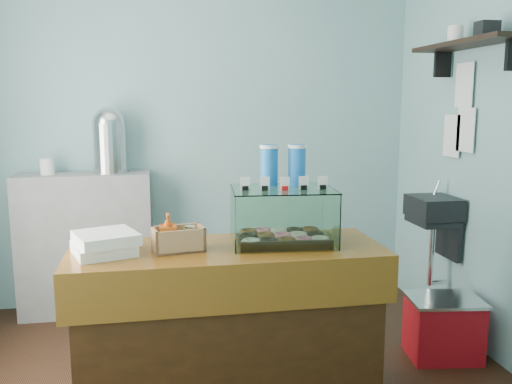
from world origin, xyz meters
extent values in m
cube|color=#7CAEB6|center=(0.00, 1.50, 1.40)|extent=(3.50, 0.04, 2.80)
cube|color=#7CAEB6|center=(0.00, -1.50, 1.40)|extent=(3.50, 0.04, 2.80)
cube|color=#7CAEB6|center=(1.75, 0.00, 1.40)|extent=(0.04, 3.00, 2.80)
cube|color=black|center=(1.58, 0.55, 0.90)|extent=(0.30, 0.35, 0.15)
cube|color=black|center=(1.71, 0.55, 0.70)|extent=(0.04, 0.30, 0.35)
cylinder|color=silver|center=(1.65, 0.65, 1.02)|extent=(0.02, 0.02, 0.12)
cylinder|color=silver|center=(1.58, 0.55, 0.55)|extent=(0.04, 0.04, 0.45)
cube|color=black|center=(1.60, 0.30, 2.00)|extent=(0.25, 1.00, 0.03)
cube|color=black|center=(1.67, 0.70, 1.90)|extent=(0.12, 0.03, 0.18)
cube|color=white|center=(1.73, 0.45, 1.45)|extent=(0.01, 0.21, 0.30)
cube|color=white|center=(1.73, 0.62, 1.40)|extent=(0.01, 0.21, 0.30)
cube|color=white|center=(1.73, 0.50, 1.75)|extent=(0.01, 0.21, 0.30)
cube|color=#3F200C|center=(0.00, -0.25, 0.42)|extent=(1.50, 0.56, 0.84)
cube|color=#4B230A|center=(0.00, -0.25, 0.87)|extent=(1.60, 0.60, 0.06)
cube|color=#4B230A|center=(0.00, -0.53, 0.75)|extent=(1.60, 0.04, 0.18)
cube|color=#98989B|center=(-0.90, 1.32, 0.55)|extent=(1.00, 0.32, 1.10)
cube|color=black|center=(0.30, -0.21, 0.91)|extent=(0.49, 0.37, 0.02)
torus|color=beige|center=(0.12, -0.30, 0.94)|extent=(0.10, 0.10, 0.03)
torus|color=black|center=(0.20, -0.31, 0.94)|extent=(0.10, 0.10, 0.03)
torus|color=brown|center=(0.29, -0.31, 0.94)|extent=(0.10, 0.10, 0.03)
torus|color=#DE688D|center=(0.38, -0.32, 0.94)|extent=(0.10, 0.10, 0.03)
torus|color=beige|center=(0.46, -0.33, 0.94)|extent=(0.10, 0.10, 0.03)
torus|color=black|center=(0.12, -0.19, 0.94)|extent=(0.10, 0.10, 0.03)
torus|color=brown|center=(0.21, -0.20, 0.94)|extent=(0.10, 0.10, 0.03)
torus|color=#DE688D|center=(0.30, -0.21, 0.94)|extent=(0.10, 0.10, 0.03)
torus|color=beige|center=(0.39, -0.21, 0.94)|extent=(0.10, 0.10, 0.03)
torus|color=black|center=(0.47, -0.22, 0.94)|extent=(0.10, 0.10, 0.03)
torus|color=brown|center=(0.13, -0.09, 0.94)|extent=(0.10, 0.10, 0.03)
torus|color=#DE688D|center=(0.22, -0.09, 0.94)|extent=(0.10, 0.10, 0.03)
torus|color=beige|center=(0.31, -0.10, 0.94)|extent=(0.10, 0.10, 0.03)
torus|color=black|center=(0.39, -0.11, 0.94)|extent=(0.10, 0.10, 0.03)
torus|color=brown|center=(0.48, -0.11, 0.94)|extent=(0.10, 0.10, 0.03)
cube|color=white|center=(0.28, -0.40, 1.04)|extent=(0.52, 0.05, 0.28)
cube|color=white|center=(0.31, -0.02, 1.04)|extent=(0.52, 0.05, 0.28)
cube|color=white|center=(0.04, -0.19, 1.04)|extent=(0.04, 0.38, 0.28)
cube|color=white|center=(0.56, -0.23, 1.04)|extent=(0.04, 0.38, 0.28)
cube|color=white|center=(0.30, -0.21, 1.19)|extent=(0.56, 0.43, 0.01)
cube|color=white|center=(0.09, -0.24, 1.23)|extent=(0.05, 0.01, 0.07)
cube|color=black|center=(0.09, -0.24, 1.20)|extent=(0.03, 0.02, 0.02)
cube|color=white|center=(0.19, -0.25, 1.23)|extent=(0.05, 0.01, 0.07)
cube|color=black|center=(0.19, -0.25, 1.20)|extent=(0.03, 0.02, 0.02)
cube|color=white|center=(0.30, -0.26, 1.23)|extent=(0.05, 0.01, 0.07)
cube|color=red|center=(0.30, -0.26, 1.20)|extent=(0.03, 0.02, 0.02)
cube|color=white|center=(0.40, -0.26, 1.23)|extent=(0.05, 0.01, 0.07)
cube|color=black|center=(0.40, -0.26, 1.20)|extent=(0.03, 0.02, 0.02)
cube|color=white|center=(0.50, -0.27, 1.23)|extent=(0.05, 0.01, 0.07)
cube|color=black|center=(0.50, -0.27, 1.20)|extent=(0.03, 0.02, 0.02)
cylinder|color=blue|center=(0.25, -0.08, 1.30)|extent=(0.09, 0.09, 0.22)
cylinder|color=white|center=(0.25, -0.08, 1.40)|extent=(0.10, 0.10, 0.02)
cylinder|color=blue|center=(0.40, -0.09, 1.30)|extent=(0.09, 0.09, 0.22)
cylinder|color=white|center=(0.40, -0.09, 1.40)|extent=(0.10, 0.10, 0.02)
cube|color=tan|center=(-0.25, -0.27, 0.91)|extent=(0.27, 0.19, 0.01)
cube|color=tan|center=(-0.24, -0.33, 0.96)|extent=(0.25, 0.05, 0.12)
cube|color=tan|center=(-0.26, -0.20, 0.96)|extent=(0.25, 0.05, 0.12)
cube|color=tan|center=(-0.37, -0.28, 0.96)|extent=(0.04, 0.15, 0.12)
cube|color=tan|center=(-0.13, -0.25, 0.96)|extent=(0.04, 0.15, 0.12)
imported|color=#D05513|center=(-0.30, -0.27, 1.00)|extent=(0.09, 0.10, 0.18)
cylinder|color=#4D9A2A|center=(-0.19, -0.26, 0.96)|extent=(0.06, 0.06, 0.10)
cylinder|color=silver|center=(-0.19, -0.26, 1.02)|extent=(0.05, 0.05, 0.01)
cube|color=white|center=(-0.61, -0.26, 0.93)|extent=(0.35, 0.35, 0.05)
cube|color=white|center=(-0.60, -0.27, 0.98)|extent=(0.35, 0.35, 0.05)
cylinder|color=silver|center=(-0.69, 1.32, 1.10)|extent=(0.27, 0.27, 0.01)
cylinder|color=silver|center=(-0.69, 1.32, 1.29)|extent=(0.24, 0.24, 0.37)
sphere|color=silver|center=(-0.69, 1.32, 1.48)|extent=(0.24, 0.24, 0.24)
cube|color=red|center=(1.44, 0.10, 0.19)|extent=(0.47, 0.38, 0.38)
cube|color=silver|center=(1.44, 0.10, 0.39)|extent=(0.50, 0.41, 0.02)
camera|label=1|loc=(-0.35, -2.92, 1.64)|focal=38.00mm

